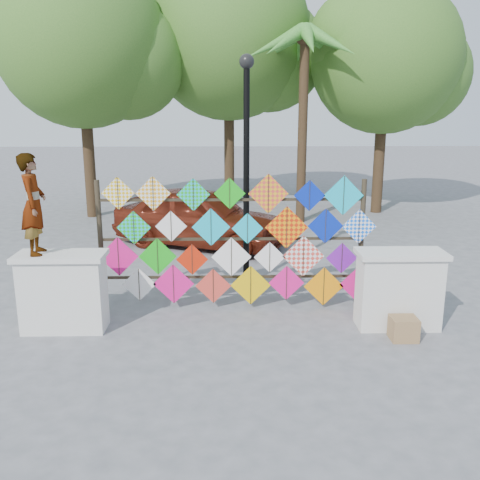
# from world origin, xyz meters

# --- Properties ---
(ground) EXTENTS (80.00, 80.00, 0.00)m
(ground) POSITION_xyz_m (0.00, 0.00, 0.00)
(ground) COLOR gray
(ground) RESTS_ON ground
(parapet_left) EXTENTS (1.40, 0.65, 1.28)m
(parapet_left) POSITION_xyz_m (-2.70, -0.20, 0.65)
(parapet_left) COLOR white
(parapet_left) RESTS_ON ground
(parapet_right) EXTENTS (1.40, 0.65, 1.28)m
(parapet_right) POSITION_xyz_m (2.70, -0.20, 0.65)
(parapet_right) COLOR white
(parapet_right) RESTS_ON ground
(kite_rack) EXTENTS (4.96, 0.24, 2.41)m
(kite_rack) POSITION_xyz_m (0.12, 0.73, 1.19)
(kite_rack) COLOR #2F261A
(kite_rack) RESTS_ON ground
(tree_west) EXTENTS (5.85, 5.20, 8.01)m
(tree_west) POSITION_xyz_m (-4.40, 9.03, 5.38)
(tree_west) COLOR #422C1C
(tree_west) RESTS_ON ground
(tree_mid) EXTENTS (6.30, 5.60, 8.61)m
(tree_mid) POSITION_xyz_m (0.11, 11.03, 5.77)
(tree_mid) COLOR #422C1C
(tree_mid) RESTS_ON ground
(tree_east) EXTENTS (5.40, 4.80, 7.42)m
(tree_east) POSITION_xyz_m (5.09, 9.53, 4.99)
(tree_east) COLOR #422C1C
(tree_east) RESTS_ON ground
(palm_tree) EXTENTS (3.62, 3.62, 5.83)m
(palm_tree) POSITION_xyz_m (2.20, 8.00, 4.95)
(palm_tree) COLOR #422C1C
(palm_tree) RESTS_ON ground
(vendor_woman) EXTENTS (0.45, 0.62, 1.57)m
(vendor_woman) POSITION_xyz_m (-3.04, -0.20, 2.06)
(vendor_woman) COLOR #99999E
(vendor_woman) RESTS_ON parapet_left
(sedan) EXTENTS (4.85, 3.53, 1.53)m
(sedan) POSITION_xyz_m (-0.78, 5.11, 0.77)
(sedan) COLOR #621F10
(sedan) RESTS_ON ground
(lamppost) EXTENTS (0.28, 0.28, 4.46)m
(lamppost) POSITION_xyz_m (0.30, 2.00, 2.69)
(lamppost) COLOR black
(lamppost) RESTS_ON ground
(cardboard_box_near) EXTENTS (0.41, 0.36, 0.36)m
(cardboard_box_near) POSITION_xyz_m (2.65, -0.71, 0.18)
(cardboard_box_near) COLOR olive
(cardboard_box_near) RESTS_ON ground
(cardboard_box_far) EXTENTS (0.33, 0.30, 0.28)m
(cardboard_box_far) POSITION_xyz_m (2.68, -0.64, 0.14)
(cardboard_box_far) COLOR olive
(cardboard_box_far) RESTS_ON ground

